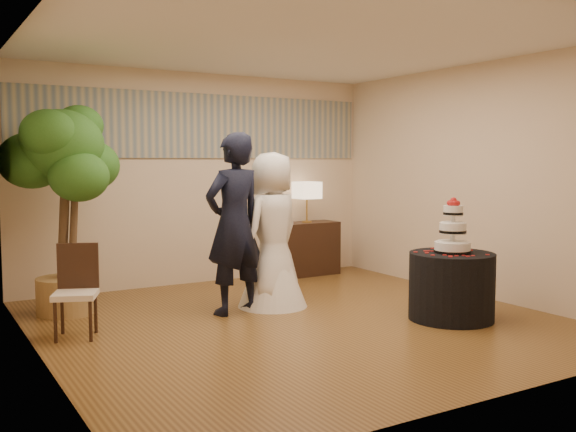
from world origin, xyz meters
TOP-DOWN VIEW (x-y plane):
  - floor at (0.00, 0.00)m, footprint 5.00×5.00m
  - ceiling at (0.00, 0.00)m, footprint 5.00×5.00m
  - wall_back at (0.00, 2.50)m, footprint 5.00×0.06m
  - wall_front at (0.00, -2.50)m, footprint 5.00×0.06m
  - wall_left at (-2.50, 0.00)m, footprint 0.06×5.00m
  - wall_right at (2.50, 0.00)m, footprint 0.06×5.00m
  - mural_border at (0.00, 2.48)m, footprint 4.90×0.02m
  - groom at (-0.42, 0.65)m, footprint 0.78×0.59m
  - bride at (0.10, 0.74)m, footprint 1.10×1.07m
  - cake_table at (1.40, -0.73)m, footprint 0.95×0.95m
  - wedding_cake at (1.40, -0.73)m, footprint 0.37×0.37m
  - console at (1.50, 2.23)m, footprint 0.92×0.43m
  - table_lamp at (1.50, 2.23)m, footprint 0.32×0.32m
  - ficus_tree at (-1.98, 1.56)m, footprint 1.51×1.51m
  - side_chair at (-2.10, 0.54)m, footprint 0.53×0.54m

SIDE VIEW (x-z plane):
  - floor at x=0.00m, z-range 0.00..0.00m
  - cake_table at x=1.40m, z-range 0.00..0.70m
  - console at x=1.50m, z-range 0.00..0.76m
  - side_chair at x=-2.10m, z-range 0.00..0.87m
  - bride at x=0.10m, z-range 0.00..1.74m
  - groom at x=-0.42m, z-range 0.00..1.94m
  - wedding_cake at x=1.40m, z-range 0.70..1.27m
  - table_lamp at x=1.50m, z-range 0.76..1.34m
  - ficus_tree at x=-1.98m, z-range 0.00..2.30m
  - wall_back at x=0.00m, z-range 0.00..2.80m
  - wall_front at x=0.00m, z-range 0.00..2.80m
  - wall_left at x=-2.50m, z-range 0.00..2.80m
  - wall_right at x=2.50m, z-range 0.00..2.80m
  - mural_border at x=0.00m, z-range 1.68..2.52m
  - ceiling at x=0.00m, z-range 2.80..2.80m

